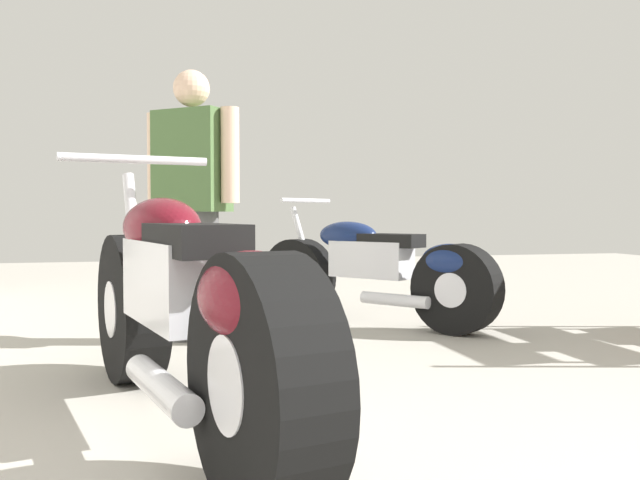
% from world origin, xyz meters
% --- Properties ---
extents(ground_plane, '(15.45, 15.45, 0.00)m').
position_xyz_m(ground_plane, '(0.00, 3.08, 0.00)').
color(ground_plane, '#A8A399').
extents(motorcycle_maroon_cruiser, '(0.85, 2.19, 1.03)m').
position_xyz_m(motorcycle_maroon_cruiser, '(-0.82, 1.93, 0.44)').
color(motorcycle_maroon_cruiser, black).
rests_on(motorcycle_maroon_cruiser, ground_plane).
extents(motorcycle_black_naked, '(1.31, 1.59, 0.89)m').
position_xyz_m(motorcycle_black_naked, '(0.58, 3.96, 0.37)').
color(motorcycle_black_naked, black).
rests_on(motorcycle_black_naked, ground_plane).
extents(mechanic_in_blue, '(0.56, 0.50, 1.62)m').
position_xyz_m(mechanic_in_blue, '(-0.69, 3.61, 0.92)').
color(mechanic_in_blue, '#4C4C4C').
rests_on(mechanic_in_blue, ground_plane).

